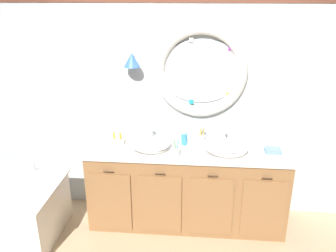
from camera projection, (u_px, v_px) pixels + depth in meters
ground_plane at (177, 234)px, 3.69m from camera, size 14.00×14.00×0.00m
back_wall_assembly at (183, 97)px, 3.76m from camera, size 6.40×0.26×2.60m
vanity_counter at (187, 186)px, 3.77m from camera, size 2.07×0.62×0.87m
sink_basin_left at (150, 143)px, 3.60m from camera, size 0.42×0.42×0.12m
sink_basin_right at (226, 147)px, 3.54m from camera, size 0.44×0.44×0.11m
faucet_set_left at (153, 135)px, 3.82m from camera, size 0.24×0.13×0.13m
faucet_set_right at (225, 137)px, 3.75m from camera, size 0.21×0.15×0.17m
toothbrush_holder_left at (176, 151)px, 3.45m from camera, size 0.08×0.08×0.20m
toothbrush_holder_right at (201, 138)px, 3.73m from camera, size 0.09×0.09×0.21m
soap_dispenser at (184, 139)px, 3.70m from camera, size 0.06×0.07×0.15m
folded_hand_towel at (273, 150)px, 3.53m from camera, size 0.16×0.14×0.04m
toiletry_basket at (118, 140)px, 3.75m from camera, size 0.15×0.11×0.12m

